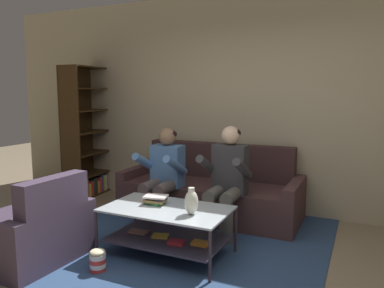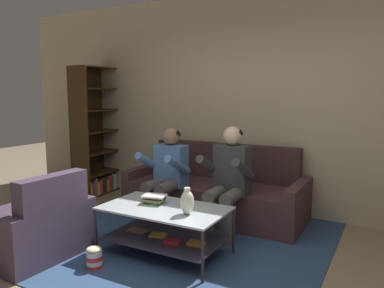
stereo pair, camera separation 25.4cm
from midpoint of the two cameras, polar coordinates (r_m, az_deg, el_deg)
back_partition at (r=5.03m, az=12.88°, el=6.15°), size 8.40×0.12×2.90m
couch at (r=4.88m, az=5.06°, el=-7.45°), size 2.28×0.89×0.90m
person_seated_left at (r=4.52m, az=-2.35°, el=-4.24°), size 0.50×0.58×1.16m
person_seated_right at (r=4.17m, az=7.28°, el=-4.99°), size 0.50×0.58×1.21m
coffee_table at (r=3.72m, az=-2.19°, el=-11.99°), size 1.21×0.70×0.48m
area_rug at (r=4.28m, az=1.12°, el=-13.73°), size 3.00×3.26×0.01m
vase at (r=3.44m, az=1.41°, el=-8.82°), size 0.13×0.13×0.25m
book_stack at (r=3.80m, az=-3.87°, el=-8.35°), size 0.25×0.20×0.09m
bookshelf at (r=6.05m, az=-13.25°, el=0.16°), size 0.41×0.93×1.97m
armchair at (r=3.99m, az=-21.32°, el=-11.82°), size 0.88×0.96×0.83m
popcorn_tub at (r=3.60m, az=-12.66°, el=-16.56°), size 0.14×0.14×0.21m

